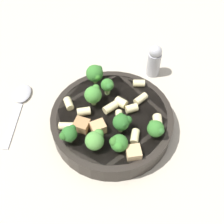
% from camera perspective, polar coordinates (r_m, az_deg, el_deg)
% --- Properties ---
extents(ground_plane, '(2.00, 2.00, 0.00)m').
position_cam_1_polar(ground_plane, '(0.58, 0.00, -3.02)').
color(ground_plane, '#BCB29E').
extents(pasta_bowl, '(0.24, 0.24, 0.04)m').
position_cam_1_polar(pasta_bowl, '(0.56, 0.00, -1.68)').
color(pasta_bowl, '#28231E').
rests_on(pasta_bowl, ground_plane).
extents(broccoli_floret_0, '(0.03, 0.03, 0.04)m').
position_cam_1_polar(broccoli_floret_0, '(0.54, -3.80, 3.60)').
color(broccoli_floret_0, '#93B766').
rests_on(broccoli_floret_0, pasta_bowl).
extents(broccoli_floret_1, '(0.03, 0.03, 0.03)m').
position_cam_1_polar(broccoli_floret_1, '(0.51, 8.95, -3.41)').
color(broccoli_floret_1, '#84AD60').
rests_on(broccoli_floret_1, pasta_bowl).
extents(broccoli_floret_2, '(0.04, 0.03, 0.04)m').
position_cam_1_polar(broccoli_floret_2, '(0.51, 2.01, -2.04)').
color(broccoli_floret_2, '#93B766').
rests_on(broccoli_floret_2, pasta_bowl).
extents(broccoli_floret_3, '(0.04, 0.04, 0.05)m').
position_cam_1_polar(broccoli_floret_3, '(0.58, -3.46, 7.82)').
color(broccoli_floret_3, '#93B766').
rests_on(broccoli_floret_3, pasta_bowl).
extents(broccoli_floret_4, '(0.03, 0.03, 0.04)m').
position_cam_1_polar(broccoli_floret_4, '(0.56, -0.87, 5.40)').
color(broccoli_floret_4, '#93B766').
rests_on(broccoli_floret_4, pasta_bowl).
extents(broccoli_floret_5, '(0.03, 0.03, 0.04)m').
position_cam_1_polar(broccoli_floret_5, '(0.50, -8.77, -4.41)').
color(broccoli_floret_5, '#84AD60').
rests_on(broccoli_floret_5, pasta_bowl).
extents(broccoli_floret_6, '(0.03, 0.03, 0.03)m').
position_cam_1_polar(broccoli_floret_6, '(0.49, 1.35, -6.38)').
color(broccoli_floret_6, '#9EC175').
rests_on(broccoli_floret_6, pasta_bowl).
extents(broccoli_floret_7, '(0.04, 0.04, 0.04)m').
position_cam_1_polar(broccoli_floret_7, '(0.49, -3.40, -5.59)').
color(broccoli_floret_7, '#93B766').
rests_on(broccoli_floret_7, pasta_bowl).
extents(rigatoni_0, '(0.02, 0.03, 0.01)m').
position_cam_1_polar(rigatoni_0, '(0.51, 4.68, -4.97)').
color(rigatoni_0, beige).
rests_on(rigatoni_0, pasta_bowl).
extents(rigatoni_1, '(0.03, 0.02, 0.02)m').
position_cam_1_polar(rigatoni_1, '(0.54, -5.76, 0.11)').
color(rigatoni_1, beige).
rests_on(rigatoni_1, pasta_bowl).
extents(rigatoni_2, '(0.03, 0.02, 0.02)m').
position_cam_1_polar(rigatoni_2, '(0.55, -0.37, 0.91)').
color(rigatoni_2, beige).
rests_on(rigatoni_2, pasta_bowl).
extents(rigatoni_3, '(0.03, 0.03, 0.01)m').
position_cam_1_polar(rigatoni_3, '(0.56, 5.85, 2.67)').
color(rigatoni_3, beige).
rests_on(rigatoni_3, pasta_bowl).
extents(rigatoni_4, '(0.02, 0.03, 0.02)m').
position_cam_1_polar(rigatoni_4, '(0.53, 9.25, -1.93)').
color(rigatoni_4, beige).
rests_on(rigatoni_4, pasta_bowl).
extents(rigatoni_5, '(0.03, 0.03, 0.02)m').
position_cam_1_polar(rigatoni_5, '(0.55, 1.83, 1.94)').
color(rigatoni_5, beige).
rests_on(rigatoni_5, pasta_bowl).
extents(rigatoni_6, '(0.03, 0.02, 0.01)m').
position_cam_1_polar(rigatoni_6, '(0.59, 5.48, 5.86)').
color(rigatoni_6, beige).
rests_on(rigatoni_6, pasta_bowl).
extents(rigatoni_7, '(0.02, 0.03, 0.02)m').
position_cam_1_polar(rigatoni_7, '(0.56, -8.79, 1.70)').
color(rigatoni_7, beige).
rests_on(rigatoni_7, pasta_bowl).
extents(rigatoni_8, '(0.02, 0.02, 0.02)m').
position_cam_1_polar(rigatoni_8, '(0.55, 3.91, 0.95)').
color(rigatoni_8, beige).
rests_on(rigatoni_8, pasta_bowl).
extents(rigatoni_9, '(0.03, 0.02, 0.01)m').
position_cam_1_polar(rigatoni_9, '(0.53, -9.12, -2.83)').
color(rigatoni_9, beige).
rests_on(rigatoni_9, pasta_bowl).
extents(rigatoni_10, '(0.02, 0.03, 0.01)m').
position_cam_1_polar(rigatoni_10, '(0.53, 1.45, -1.15)').
color(rigatoni_10, beige).
rests_on(rigatoni_10, pasta_bowl).
extents(chicken_chunk_0, '(0.04, 0.04, 0.02)m').
position_cam_1_polar(chicken_chunk_0, '(0.52, -6.19, -2.65)').
color(chicken_chunk_0, '#A87A4C').
rests_on(chicken_chunk_0, pasta_bowl).
extents(chicken_chunk_1, '(0.03, 0.03, 0.02)m').
position_cam_1_polar(chicken_chunk_1, '(0.52, -2.82, -3.17)').
color(chicken_chunk_1, tan).
rests_on(chicken_chunk_1, pasta_bowl).
extents(chicken_chunk_2, '(0.03, 0.03, 0.02)m').
position_cam_1_polar(chicken_chunk_2, '(0.49, 4.40, -8.15)').
color(chicken_chunk_2, tan).
rests_on(chicken_chunk_2, pasta_bowl).
extents(pepper_shaker, '(0.03, 0.03, 0.08)m').
position_cam_1_polar(pepper_shaker, '(0.66, 8.57, 10.32)').
color(pepper_shaker, '#B2B2B7').
rests_on(pepper_shaker, ground_plane).
extents(spoon, '(0.08, 0.17, 0.01)m').
position_cam_1_polar(spoon, '(0.65, -18.11, 2.10)').
color(spoon, '#B2B2B7').
rests_on(spoon, ground_plane).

